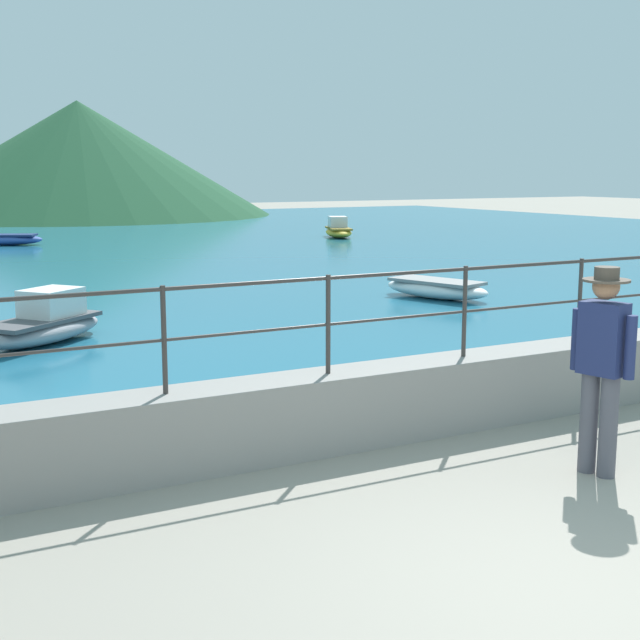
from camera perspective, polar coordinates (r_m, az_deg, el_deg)
The scene contains 9 objects.
ground_plane at distance 5.74m, azimuth 16.90°, elevation -16.69°, with size 120.00×120.00×0.00m, color gray.
promenade_wall at distance 8.02m, azimuth 0.52°, elevation -5.93°, with size 20.00×0.56×0.70m, color gray.
railing at distance 7.81m, azimuth 0.54°, elevation 0.89°, with size 18.44×0.04×0.90m.
hill_main at distance 50.56m, azimuth -15.46°, elevation 10.11°, with size 21.11×21.11×6.28m, color #1E4C2D.
person_walking at distance 7.54m, azimuth 17.94°, elevation -2.51°, with size 0.38×0.55×1.75m.
boat_0 at distance 17.15m, azimuth 7.61°, elevation 2.08°, with size 1.57×2.47×0.36m.
boat_1 at distance 13.20m, azimuth -17.64°, elevation -0.27°, with size 2.37×2.12×0.76m.
boat_3 at distance 30.99m, azimuth -19.75°, elevation 4.99°, with size 2.46×1.81×0.36m.
boat_4 at distance 32.66m, azimuth 1.21°, elevation 5.90°, with size 1.65×2.47×0.76m.
Camera 1 is at (-3.75, -3.55, 2.52)m, focal length 48.99 mm.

